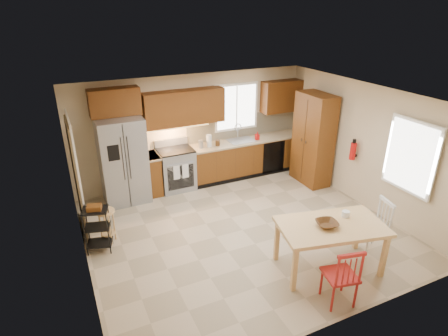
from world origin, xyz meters
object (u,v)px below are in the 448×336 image
object	(u,v)px
dining_table	(329,247)
soap_bottle	(257,136)
bar_stool	(108,226)
refrigerator	(123,161)
chair_white	(373,227)
table_bowl	(327,227)
range_stove	(176,170)
utility_cart	(98,229)
fire_extinguisher	(353,151)
pantry	(313,139)
chair_red	(340,274)
table_jar	(346,215)

from	to	relation	value
dining_table	soap_bottle	bearing A→B (deg)	90.95
bar_stool	refrigerator	bearing A→B (deg)	85.94
refrigerator	bar_stool	world-z (taller)	refrigerator
soap_bottle	chair_white	size ratio (longest dim) A/B	0.20
soap_bottle	table_bowl	world-z (taller)	soap_bottle
range_stove	utility_cart	xyz separation A→B (m)	(-1.95, -1.68, -0.05)
range_stove	utility_cart	world-z (taller)	range_stove
table_bowl	utility_cart	size ratio (longest dim) A/B	0.40
utility_cart	chair_white	bearing A→B (deg)	-9.64
fire_extinguisher	bar_stool	distance (m)	5.04
range_stove	bar_stool	world-z (taller)	range_stove
bar_stool	utility_cart	distance (m)	0.27
pantry	chair_red	size ratio (longest dim) A/B	2.22
range_stove	fire_extinguisher	world-z (taller)	fire_extinguisher
range_stove	table_bowl	distance (m)	3.91
soap_bottle	dining_table	distance (m)	3.75
soap_bottle	bar_stool	xyz separation A→B (m)	(-3.80, -1.42, -0.68)
pantry	fire_extinguisher	bearing A→B (deg)	-79.22
soap_bottle	utility_cart	distance (m)	4.33
soap_bottle	table_jar	distance (m)	3.55
range_stove	dining_table	distance (m)	3.93
fire_extinguisher	bar_stool	world-z (taller)	fire_extinguisher
range_stove	chair_white	distance (m)	4.29
refrigerator	dining_table	size ratio (longest dim) A/B	1.13
refrigerator	table_bowl	size ratio (longest dim) A/B	5.57
chair_red	chair_white	bearing A→B (deg)	41.02
bar_stool	chair_red	bearing A→B (deg)	-27.45
utility_cart	bar_stool	bearing A→B (deg)	60.82
range_stove	bar_stool	bearing A→B (deg)	-139.69
refrigerator	pantry	bearing A→B (deg)	-12.62
fire_extinguisher	chair_red	xyz separation A→B (m)	(-2.26, -2.33, -0.63)
soap_bottle	chair_red	size ratio (longest dim) A/B	0.20
soap_bottle	pantry	distance (m)	1.31
refrigerator	range_stove	size ratio (longest dim) A/B	1.98
chair_red	dining_table	bearing A→B (deg)	74.42
refrigerator	range_stove	bearing A→B (deg)	2.99
fire_extinguisher	bar_stool	bearing A→B (deg)	173.87
chair_white	table_jar	xyz separation A→B (m)	(-0.60, 0.05, 0.35)
range_stove	table_bowl	xyz separation A→B (m)	(1.17, -3.71, 0.34)
pantry	chair_white	xyz separation A→B (m)	(-0.76, -2.68, -0.58)
refrigerator	utility_cart	bearing A→B (deg)	-116.25
soap_bottle	chair_white	distance (m)	3.62
refrigerator	pantry	xyz separation A→B (m)	(4.13, -0.93, 0.14)
range_stove	chair_red	size ratio (longest dim) A/B	0.97
soap_bottle	table_jar	bearing A→B (deg)	-96.52
fire_extinguisher	utility_cart	distance (m)	5.19
pantry	refrigerator	bearing A→B (deg)	167.38
pantry	table_bowl	size ratio (longest dim) A/B	6.43
fire_extinguisher	table_jar	distance (m)	2.23
chair_red	chair_white	distance (m)	1.48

